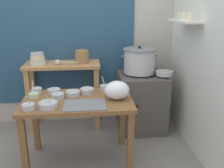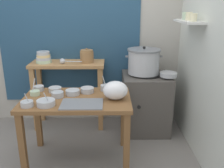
{
  "view_description": "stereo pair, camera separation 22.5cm",
  "coord_description": "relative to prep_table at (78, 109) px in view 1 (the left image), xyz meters",
  "views": [
    {
      "loc": [
        0.16,
        -2.36,
        1.65
      ],
      "look_at": [
        0.42,
        0.16,
        0.82
      ],
      "focal_mm": 40.21,
      "sensor_mm": 36.0,
      "label": 1
    },
    {
      "loc": [
        0.39,
        -2.38,
        1.65
      ],
      "look_at": [
        0.42,
        0.16,
        0.82
      ],
      "focal_mm": 40.21,
      "sensor_mm": 36.0,
      "label": 2
    }
  ],
  "objects": [
    {
      "name": "steamer_pot",
      "position": [
        0.77,
        0.71,
        0.33
      ],
      "size": [
        0.47,
        0.42,
        0.35
      ],
      "color": "#B7BABF",
      "rests_on": "stove_block"
    },
    {
      "name": "prep_bowl_1",
      "position": [
        -0.2,
        0.03,
        0.14
      ],
      "size": [
        0.13,
        0.13,
        0.06
      ],
      "color": "#B7BABF",
      "rests_on": "prep_table"
    },
    {
      "name": "stove_block",
      "position": [
        0.81,
        0.69,
        -0.23
      ],
      "size": [
        0.6,
        0.61,
        0.78
      ],
      "color": "#4C4742",
      "rests_on": "ground"
    },
    {
      "name": "bowl_stack_enamel",
      "position": [
        -0.51,
        0.8,
        0.36
      ],
      "size": [
        0.2,
        0.2,
        0.15
      ],
      "color": "#B7D1AD",
      "rests_on": "back_shelf_table"
    },
    {
      "name": "clay_pot",
      "position": [
        0.04,
        0.82,
        0.37
      ],
      "size": [
        0.18,
        0.18,
        0.19
      ],
      "color": "olive",
      "rests_on": "back_shelf_table"
    },
    {
      "name": "prep_table",
      "position": [
        0.0,
        0.0,
        0.0
      ],
      "size": [
        1.1,
        0.66,
        0.72
      ],
      "color": "brown",
      "rests_on": "ground"
    },
    {
      "name": "prep_bowl_4",
      "position": [
        -0.05,
        0.1,
        0.14
      ],
      "size": [
        0.15,
        0.15,
        0.05
      ],
      "color": "#B7BABF",
      "rests_on": "prep_table"
    },
    {
      "name": "ladle",
      "position": [
        -0.25,
        0.74,
        0.33
      ],
      "size": [
        0.29,
        0.07,
        0.07
      ],
      "color": "#B7BABF",
      "rests_on": "back_shelf_table"
    },
    {
      "name": "ground_plane",
      "position": [
        -0.05,
        -0.01,
        -0.61
      ],
      "size": [
        9.0,
        9.0,
        0.0
      ],
      "primitive_type": "plane",
      "color": "gray"
    },
    {
      "name": "serving_tray",
      "position": [
        0.07,
        -0.17,
        0.12
      ],
      "size": [
        0.4,
        0.28,
        0.01
      ],
      "primitive_type": "cube",
      "color": "slate",
      "rests_on": "prep_table"
    },
    {
      "name": "prep_bowl_6",
      "position": [
        -0.44,
        0.09,
        0.14
      ],
      "size": [
        0.1,
        0.1,
        0.17
      ],
      "color": "#B7D1AD",
      "rests_on": "prep_table"
    },
    {
      "name": "prep_bowl_2",
      "position": [
        -0.43,
        -0.21,
        0.14
      ],
      "size": [
        0.12,
        0.12,
        0.14
      ],
      "color": "#B7BABF",
      "rests_on": "prep_table"
    },
    {
      "name": "wall_right",
      "position": [
        1.35,
        0.19,
        0.69
      ],
      "size": [
        0.3,
        3.2,
        2.6
      ],
      "color": "silver",
      "rests_on": "ground"
    },
    {
      "name": "wall_back",
      "position": [
        0.03,
        1.09,
        0.69
      ],
      "size": [
        4.4,
        0.12,
        2.6
      ],
      "color": "#B2ADA3",
      "rests_on": "ground"
    },
    {
      "name": "back_shelf_table",
      "position": [
        -0.21,
        0.82,
        0.07
      ],
      "size": [
        0.96,
        0.4,
        0.9
      ],
      "color": "#B27F4C",
      "rests_on": "ground"
    },
    {
      "name": "prep_bowl_5",
      "position": [
        -0.26,
        -0.19,
        0.14
      ],
      "size": [
        0.17,
        0.17,
        0.14
      ],
      "color": "#B7BABF",
      "rests_on": "prep_table"
    },
    {
      "name": "wide_pan",
      "position": [
        1.06,
        0.56,
        0.2
      ],
      "size": [
        0.21,
        0.21,
        0.05
      ],
      "primitive_type": "cylinder",
      "color": "#B7BABF",
      "rests_on": "stove_block"
    },
    {
      "name": "prep_bowl_8",
      "position": [
        -0.44,
        0.23,
        0.14
      ],
      "size": [
        0.11,
        0.11,
        0.05
      ],
      "color": "#B7BABF",
      "rests_on": "prep_table"
    },
    {
      "name": "prep_bowl_7",
      "position": [
        0.29,
        0.23,
        0.14
      ],
      "size": [
        0.11,
        0.11,
        0.17
      ],
      "color": "#B7BABF",
      "rests_on": "prep_table"
    },
    {
      "name": "prep_bowl_3",
      "position": [
        0.1,
        0.16,
        0.14
      ],
      "size": [
        0.14,
        0.14,
        0.05
      ],
      "color": "#B7BABF",
      "rests_on": "prep_table"
    },
    {
      "name": "prep_bowl_0",
      "position": [
        -0.25,
        0.19,
        0.14
      ],
      "size": [
        0.14,
        0.14,
        0.05
      ],
      "color": "#B7BABF",
      "rests_on": "prep_table"
    },
    {
      "name": "plastic_bag",
      "position": [
        0.4,
        -0.03,
        0.2
      ],
      "size": [
        0.25,
        0.21,
        0.19
      ],
      "primitive_type": "ellipsoid",
      "color": "white",
      "rests_on": "prep_table"
    }
  ]
}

